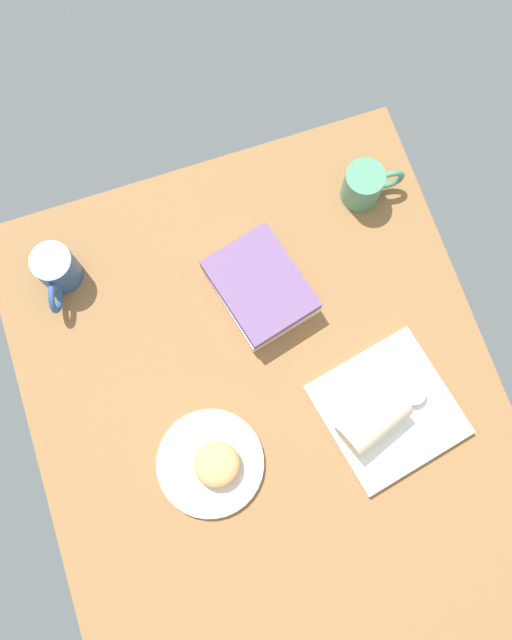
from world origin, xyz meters
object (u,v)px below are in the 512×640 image
(square_plate, at_px, (388,410))
(coffee_mug, at_px, (365,185))
(round_plate, at_px, (210,463))
(book_stack, at_px, (261,288))
(sauce_cup, at_px, (413,393))
(breakfast_wrap, at_px, (374,420))
(scone_pastry, at_px, (217,465))
(second_mug, at_px, (57,270))

(square_plate, xyz_separation_m, coffee_mug, (-0.44, 0.11, 0.04))
(round_plate, bearing_deg, book_stack, 145.74)
(sauce_cup, bearing_deg, breakfast_wrap, -74.18)
(book_stack, distance_m, coffee_mug, 0.30)
(round_plate, bearing_deg, breakfast_wrap, 85.75)
(breakfast_wrap, bearing_deg, sauce_cup, -95.01)
(book_stack, bearing_deg, scone_pastry, -31.83)
(scone_pastry, height_order, coffee_mug, coffee_mug)
(sauce_cup, relative_size, book_stack, 0.21)
(book_stack, bearing_deg, second_mug, -112.82)
(square_plate, distance_m, sauce_cup, 0.06)
(sauce_cup, bearing_deg, scone_pastry, -88.43)
(scone_pastry, distance_m, book_stack, 0.35)
(second_mug, bearing_deg, breakfast_wrap, 46.04)
(square_plate, bearing_deg, round_plate, -91.87)
(scone_pastry, distance_m, second_mug, 0.49)
(round_plate, distance_m, scone_pastry, 0.03)
(scone_pastry, distance_m, sauce_cup, 0.40)
(second_mug, bearing_deg, square_plate, 49.08)
(scone_pastry, distance_m, coffee_mug, 0.63)
(scone_pastry, distance_m, breakfast_wrap, 0.30)
(round_plate, xyz_separation_m, breakfast_wrap, (0.02, 0.31, 0.04))
(sauce_cup, bearing_deg, second_mug, -127.38)
(round_plate, relative_size, coffee_mug, 1.59)
(scone_pastry, height_order, second_mug, second_mug)
(scone_pastry, xyz_separation_m, coffee_mug, (-0.43, 0.45, 0.01))
(book_stack, relative_size, coffee_mug, 1.80)
(square_plate, height_order, second_mug, second_mug)
(scone_pastry, bearing_deg, book_stack, 148.17)
(second_mug, bearing_deg, book_stack, 67.18)
(scone_pastry, xyz_separation_m, sauce_cup, (-0.01, 0.39, -0.01))
(sauce_cup, xyz_separation_m, second_mug, (-0.44, -0.58, 0.02))
(breakfast_wrap, distance_m, book_stack, 0.34)
(scone_pastry, relative_size, breakfast_wrap, 0.67)
(breakfast_wrap, distance_m, coffee_mug, 0.47)
(sauce_cup, relative_size, breakfast_wrap, 0.38)
(sauce_cup, bearing_deg, round_plate, -89.57)
(round_plate, bearing_deg, second_mug, -158.87)
(square_plate, bearing_deg, second_mug, -130.92)
(square_plate, relative_size, sauce_cup, 4.85)
(square_plate, bearing_deg, scone_pastry, -90.65)
(round_plate, distance_m, book_stack, 0.35)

